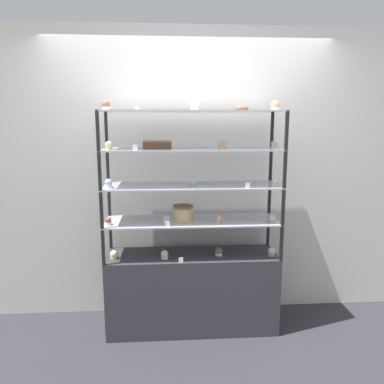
{
  "coord_description": "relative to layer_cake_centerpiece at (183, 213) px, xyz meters",
  "views": [
    {
      "loc": [
        -0.21,
        -3.03,
        1.79
      ],
      "look_at": [
        0.0,
        0.0,
        1.21
      ],
      "focal_mm": 35.0,
      "sensor_mm": 36.0,
      "label": 1
    }
  ],
  "objects": [
    {
      "name": "cupcake_8",
      "position": [
        -0.59,
        -0.1,
        0.27
      ],
      "size": [
        0.06,
        0.06,
        0.07
      ],
      "color": "white",
      "rests_on": "display_riser_middle"
    },
    {
      "name": "price_tag_1",
      "position": [
        -0.13,
        -0.19,
        -0.04
      ],
      "size": [
        0.04,
        0.0,
        0.04
      ],
      "color": "white",
      "rests_on": "display_riser_lower"
    },
    {
      "name": "ground_plane",
      "position": [
        0.08,
        0.01,
        -1.04
      ],
      "size": [
        20.0,
        20.0,
        0.0
      ],
      "primitive_type": "plane",
      "color": "#2D2D33"
    },
    {
      "name": "back_wall",
      "position": [
        0.08,
        0.36,
        0.26
      ],
      "size": [
        8.0,
        0.05,
        2.6
      ],
      "color": "silver",
      "rests_on": "ground_plane"
    },
    {
      "name": "cupcake_15",
      "position": [
        0.09,
        -0.08,
        0.87
      ],
      "size": [
        0.06,
        0.06,
        0.08
      ],
      "color": "white",
      "rests_on": "display_riser_top"
    },
    {
      "name": "cupcake_1",
      "position": [
        -0.16,
        -0.09,
        -0.33
      ],
      "size": [
        0.06,
        0.06,
        0.07
      ],
      "color": "white",
      "rests_on": "display_base"
    },
    {
      "name": "cupcake_6",
      "position": [
        0.28,
        -0.1,
        -0.03
      ],
      "size": [
        0.05,
        0.05,
        0.07
      ],
      "color": "#CCB28C",
      "rests_on": "display_riser_lower"
    },
    {
      "name": "cupcake_10",
      "position": [
        0.75,
        -0.1,
        0.27
      ],
      "size": [
        0.06,
        0.06,
        0.07
      ],
      "color": "beige",
      "rests_on": "display_riser_middle"
    },
    {
      "name": "cupcake_16",
      "position": [
        0.72,
        -0.08,
        0.87
      ],
      "size": [
        0.06,
        0.06,
        0.08
      ],
      "color": "white",
      "rests_on": "display_riser_top"
    },
    {
      "name": "display_riser_lower",
      "position": [
        0.08,
        0.01,
        -0.08
      ],
      "size": [
        1.44,
        0.43,
        0.3
      ],
      "color": "black",
      "rests_on": "display_base"
    },
    {
      "name": "cupcake_3",
      "position": [
        0.74,
        -0.08,
        -0.33
      ],
      "size": [
        0.06,
        0.06,
        0.07
      ],
      "color": "#CCB28C",
      "rests_on": "display_base"
    },
    {
      "name": "cupcake_5",
      "position": [
        -0.14,
        -0.07,
        -0.03
      ],
      "size": [
        0.05,
        0.05,
        0.07
      ],
      "color": "white",
      "rests_on": "display_riser_lower"
    },
    {
      "name": "price_tag_2",
      "position": [
        0.5,
        -0.19,
        0.26
      ],
      "size": [
        0.04,
        0.0,
        0.04
      ],
      "color": "white",
      "rests_on": "display_riser_middle"
    },
    {
      "name": "display_riser_upper",
      "position": [
        0.08,
        0.01,
        0.52
      ],
      "size": [
        1.44,
        0.43,
        0.3
      ],
      "color": "black",
      "rests_on": "display_riser_middle"
    },
    {
      "name": "price_tag_3",
      "position": [
        -0.37,
        -0.19,
        0.56
      ],
      "size": [
        0.04,
        0.0,
        0.04
      ],
      "color": "white",
      "rests_on": "display_riser_upper"
    },
    {
      "name": "display_riser_top",
      "position": [
        0.08,
        0.01,
        0.82
      ],
      "size": [
        1.44,
        0.43,
        0.3
      ],
      "color": "black",
      "rests_on": "display_riser_upper"
    },
    {
      "name": "price_tag_0",
      "position": [
        -0.03,
        -0.19,
        -0.34
      ],
      "size": [
        0.04,
        0.0,
        0.04
      ],
      "color": "white",
      "rests_on": "display_base"
    },
    {
      "name": "display_base",
      "position": [
        0.08,
        0.01,
        -0.7
      ],
      "size": [
        1.44,
        0.43,
        0.67
      ],
      "color": "#333338",
      "rests_on": "ground_plane"
    },
    {
      "name": "cupcake_7",
      "position": [
        0.73,
        -0.11,
        -0.03
      ],
      "size": [
        0.05,
        0.05,
        0.07
      ],
      "color": "#CCB28C",
      "rests_on": "display_riser_lower"
    },
    {
      "name": "display_riser_middle",
      "position": [
        0.08,
        0.01,
        0.22
      ],
      "size": [
        1.44,
        0.43,
        0.3
      ],
      "color": "black",
      "rests_on": "display_riser_lower"
    },
    {
      "name": "sheet_cake_frosted",
      "position": [
        -0.2,
        0.05,
        0.56
      ],
      "size": [
        0.23,
        0.16,
        0.06
      ],
      "color": "brown",
      "rests_on": "display_riser_upper"
    },
    {
      "name": "cupcake_0",
      "position": [
        -0.57,
        -0.06,
        -0.33
      ],
      "size": [
        0.06,
        0.06,
        0.07
      ],
      "color": "#CCB28C",
      "rests_on": "display_base"
    },
    {
      "name": "price_tag_4",
      "position": [
        -0.34,
        -0.19,
        0.86
      ],
      "size": [
        0.04,
        0.0,
        0.04
      ],
      "color": "white",
      "rests_on": "display_riser_top"
    },
    {
      "name": "layer_cake_centerpiece",
      "position": [
        0.0,
        0.0,
        0.0
      ],
      "size": [
        0.17,
        0.17,
        0.13
      ],
      "color": "#DBBC84",
      "rests_on": "display_riser_lower"
    },
    {
      "name": "cupcake_11",
      "position": [
        -0.57,
        -0.09,
        0.57
      ],
      "size": [
        0.06,
        0.06,
        0.07
      ],
      "color": "#CCB28C",
      "rests_on": "display_riser_upper"
    },
    {
      "name": "cupcake_13",
      "position": [
        0.74,
        -0.03,
        0.57
      ],
      "size": [
        0.06,
        0.06,
        0.07
      ],
      "color": "beige",
      "rests_on": "display_riser_upper"
    },
    {
      "name": "cupcake_4",
      "position": [
        -0.6,
        -0.1,
        -0.03
      ],
      "size": [
        0.05,
        0.05,
        0.07
      ],
      "color": "white",
      "rests_on": "display_riser_lower"
    },
    {
      "name": "cupcake_14",
      "position": [
        -0.59,
        -0.05,
        0.87
      ],
      "size": [
        0.06,
        0.06,
        0.08
      ],
      "color": "beige",
      "rests_on": "display_riser_top"
    },
    {
      "name": "cupcake_12",
      "position": [
        0.31,
        -0.06,
        0.57
      ],
      "size": [
        0.06,
        0.06,
        0.07
      ],
      "color": "#CCB28C",
      "rests_on": "display_riser_upper"
    },
    {
      "name": "cupcake_2",
      "position": [
        0.3,
        -0.04,
        -0.33
      ],
      "size": [
        0.06,
        0.06,
        0.07
      ],
      "color": "white",
      "rests_on": "display_base"
    },
    {
      "name": "cupcake_9",
      "position": [
        0.08,
        -0.05,
        0.27
      ],
      "size": [
        0.06,
        0.06,
        0.07
      ],
      "color": "#CCB28C",
      "rests_on": "display_riser_middle"
    },
    {
      "name": "donut_glazed",
      "position": [
        0.48,
        0.05,
        0.85
      ],
      "size": [
        0.12,
        0.12,
        0.03
      ],
      "color": "brown",
      "rests_on": "display_riser_top"
    }
  ]
}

